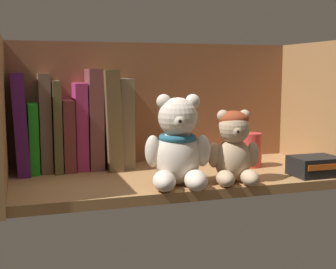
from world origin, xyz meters
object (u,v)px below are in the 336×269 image
teddy_bear_larger (178,147)px  book_3 (56,126)px  book_5 (80,126)px  teddy_bear_smaller (234,148)px  book_4 (67,135)px  book_8 (123,123)px  book_1 (33,137)px  book_2 (45,122)px  pillar_candle (251,150)px  book_7 (109,119)px  book_0 (20,123)px  small_product_box (315,166)px  book_6 (94,119)px

teddy_bear_larger → book_3: bearing=134.0°
book_5 → teddy_bear_smaller: 36.12cm
book_4 → book_8: book_8 is taller
book_4 → book_1: bearing=180.0°
book_2 → teddy_bear_smaller: (35.50, -23.00, -3.97)cm
teddy_bear_smaller → pillar_candle: bearing=50.5°
book_3 → teddy_bear_larger: bearing=-46.0°
book_4 → book_7: book_7 is taller
book_1 → pillar_candle: (48.57, -10.25, -3.65)cm
book_4 → teddy_bear_larger: (18.99, -22.24, -0.31)cm
book_1 → book_2: (2.56, 0.00, 3.28)cm
book_2 → book_5: size_ratio=1.11×
book_7 → pillar_candle: 33.99cm
book_7 → teddy_bear_larger: size_ratio=1.26×
book_8 → pillar_candle: 30.61cm
book_8 → book_7: bearing=180.0°
book_4 → book_5: book_5 is taller
book_0 → small_product_box: book_0 is taller
book_5 → book_0: bearing=180.0°
book_1 → teddy_bear_smaller: book_1 is taller
small_product_box → book_5: bearing=153.8°
book_7 → teddy_bear_smaller: book_7 is taller
book_0 → book_8: bearing=0.0°
book_7 → book_8: (3.42, 0.00, -1.00)cm
book_5 → small_product_box: size_ratio=2.00×
book_0 → book_7: size_ratio=0.97×
book_7 → book_8: book_7 is taller
book_2 → book_6: (10.98, 0.00, 0.48)cm
book_3 → teddy_bear_smaller: bearing=-34.8°
teddy_bear_smaller → book_0: bearing=150.5°
book_0 → book_4: bearing=0.0°
book_5 → book_8: book_8 is taller
book_1 → book_6: bearing=0.0°
book_6 → small_product_box: 50.21cm
book_4 → book_6: size_ratio=0.70×
book_1 → book_5: bearing=0.0°
teddy_bear_larger → teddy_bear_smaller: bearing=-3.7°
book_8 → teddy_bear_smaller: size_ratio=1.41×
book_3 → book_2: bearing=180.0°
book_7 → book_3: bearing=180.0°
book_5 → book_6: (3.19, 0.00, 1.57)cm
book_2 → teddy_bear_smaller: size_ratio=1.49×
book_3 → book_4: 3.27cm
book_2 → book_3: book_2 is taller
book_5 → book_6: 3.56cm
book_4 → pillar_candle: size_ratio=2.00×
book_6 → teddy_bear_smaller: (24.51, -23.00, -4.45)cm
book_8 → small_product_box: (36.75, -23.02, -8.21)cm
book_4 → teddy_bear_larger: bearing=-49.5°
book_3 → teddy_bear_larger: book_3 is taller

